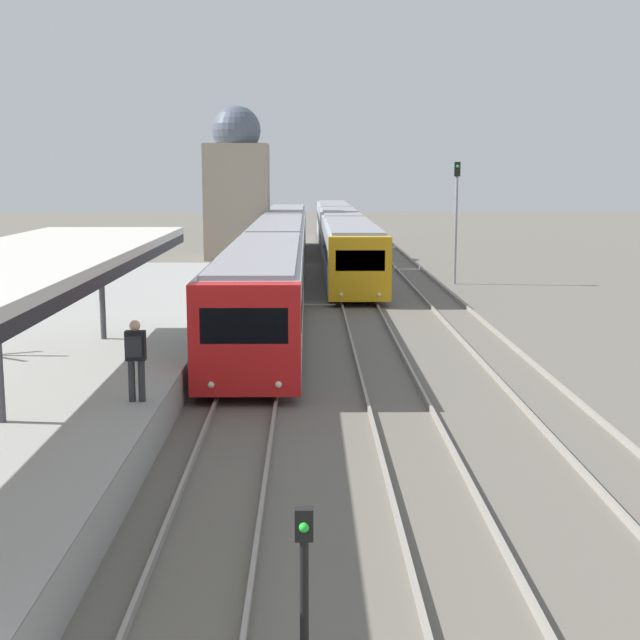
{
  "coord_description": "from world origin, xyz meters",
  "views": [
    {
      "loc": [
        1.48,
        -5.74,
        5.47
      ],
      "look_at": [
        1.81,
        17.58,
        1.61
      ],
      "focal_mm": 50.0,
      "sensor_mm": 36.0,
      "label": 1
    }
  ],
  "objects_px": {
    "signal_post_near": "(304,573)",
    "train_near": "(278,248)",
    "train_far": "(340,231)",
    "person_on_platform": "(135,354)",
    "signal_mast_far": "(456,209)"
  },
  "relations": [
    {
      "from": "train_far",
      "to": "person_on_platform",
      "type": "bearing_deg",
      "value": -97.78
    },
    {
      "from": "person_on_platform",
      "to": "train_far",
      "type": "height_order",
      "value": "train_far"
    },
    {
      "from": "signal_post_near",
      "to": "signal_mast_far",
      "type": "height_order",
      "value": "signal_mast_far"
    },
    {
      "from": "train_far",
      "to": "signal_mast_far",
      "type": "height_order",
      "value": "signal_mast_far"
    },
    {
      "from": "person_on_platform",
      "to": "train_far",
      "type": "xyz_separation_m",
      "value": [
        5.58,
        40.84,
        -0.21
      ]
    },
    {
      "from": "train_far",
      "to": "signal_post_near",
      "type": "distance_m",
      "value": 49.33
    },
    {
      "from": "signal_post_near",
      "to": "signal_mast_far",
      "type": "bearing_deg",
      "value": 78.08
    },
    {
      "from": "train_far",
      "to": "signal_post_near",
      "type": "bearing_deg",
      "value": -92.53
    },
    {
      "from": "person_on_platform",
      "to": "signal_post_near",
      "type": "height_order",
      "value": "person_on_platform"
    },
    {
      "from": "train_near",
      "to": "signal_post_near",
      "type": "relative_size",
      "value": 25.7
    },
    {
      "from": "train_far",
      "to": "signal_post_near",
      "type": "height_order",
      "value": "train_far"
    },
    {
      "from": "train_near",
      "to": "signal_post_near",
      "type": "bearing_deg",
      "value": -87.72
    },
    {
      "from": "person_on_platform",
      "to": "train_near",
      "type": "height_order",
      "value": "train_near"
    },
    {
      "from": "person_on_platform",
      "to": "train_near",
      "type": "relative_size",
      "value": 0.03
    },
    {
      "from": "signal_post_near",
      "to": "train_near",
      "type": "bearing_deg",
      "value": 92.28
    }
  ]
}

